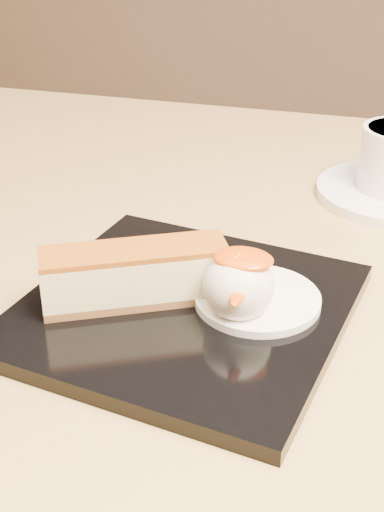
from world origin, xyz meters
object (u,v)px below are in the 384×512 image
(dessert_plate, at_px, (184,310))
(ice_cream_scoop, at_px, (239,285))
(cheesecake, at_px, (135,275))
(table, at_px, (161,388))

(dessert_plate, relative_size, ice_cream_scoop, 4.49)
(dessert_plate, distance_m, ice_cream_scoop, 0.05)
(dessert_plate, bearing_deg, cheesecake, -171.87)
(cheesecake, bearing_deg, ice_cream_scoop, -27.33)
(ice_cream_scoop, bearing_deg, dessert_plate, 172.87)
(dessert_plate, bearing_deg, ice_cream_scoop, -7.13)
(cheesecake, bearing_deg, dessert_plate, -19.20)
(cheesecake, height_order, ice_cream_scoop, ice_cream_scoop)
(table, height_order, dessert_plate, dessert_plate)
(table, bearing_deg, dessert_plate, -61.46)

